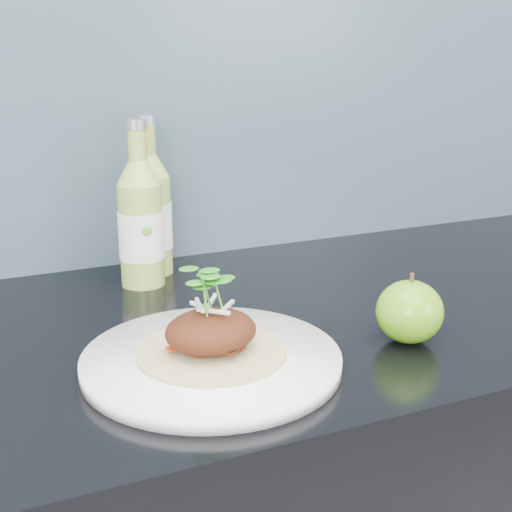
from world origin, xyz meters
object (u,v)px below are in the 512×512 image
Objects in this scene: cider_bottle_left at (141,224)px; cider_bottle_right at (150,215)px; dinner_plate at (212,361)px; green_apple at (410,312)px.

cider_bottle_left is 0.05m from cider_bottle_right.
cider_bottle_left is (0.01, 0.30, 0.08)m from dinner_plate.
green_apple is at bearing -7.13° from dinner_plate.
dinner_plate is 0.24m from green_apple.
cider_bottle_left is (-0.23, 0.33, 0.05)m from green_apple.
cider_bottle_right is at bearing 118.17° from green_apple.
cider_bottle_right reaches higher than green_apple.
cider_bottle_left reaches higher than dinner_plate.
dinner_plate is 3.38× the size of green_apple.
green_apple is 0.43m from cider_bottle_right.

